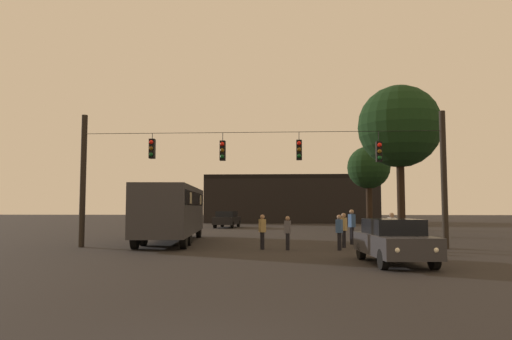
{
  "coord_description": "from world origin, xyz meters",
  "views": [
    {
      "loc": [
        1.16,
        -6.3,
        1.93
      ],
      "look_at": [
        -0.12,
        15.5,
        3.62
      ],
      "focal_mm": 33.5,
      "sensor_mm": 36.0,
      "label": 1
    }
  ],
  "objects_px": {
    "car_near_right": "(394,240)",
    "pedestrian_crossing_left": "(352,224)",
    "city_bus": "(173,208)",
    "pedestrian_near_bus": "(288,231)",
    "pedestrian_far_side": "(392,229)",
    "tree_behind_building": "(369,168)",
    "tree_left_silhouette": "(399,127)",
    "pedestrian_trailing": "(262,230)",
    "car_far_left": "(227,219)",
    "pedestrian_crossing_right": "(344,228)",
    "pedestrian_crossing_center": "(339,230)"
  },
  "relations": [
    {
      "from": "car_near_right",
      "to": "pedestrian_crossing_left",
      "type": "bearing_deg",
      "value": 91.66
    },
    {
      "from": "city_bus",
      "to": "pedestrian_near_bus",
      "type": "height_order",
      "value": "city_bus"
    },
    {
      "from": "pedestrian_far_side",
      "to": "tree_behind_building",
      "type": "height_order",
      "value": "tree_behind_building"
    },
    {
      "from": "car_near_right",
      "to": "tree_left_silhouette",
      "type": "xyz_separation_m",
      "value": [
        4.1,
        15.87,
        6.53
      ]
    },
    {
      "from": "city_bus",
      "to": "tree_left_silhouette",
      "type": "relative_size",
      "value": 1.1
    },
    {
      "from": "pedestrian_trailing",
      "to": "tree_behind_building",
      "type": "bearing_deg",
      "value": 67.6
    },
    {
      "from": "pedestrian_crossing_left",
      "to": "car_far_left",
      "type": "bearing_deg",
      "value": 114.34
    },
    {
      "from": "pedestrian_crossing_right",
      "to": "tree_behind_building",
      "type": "xyz_separation_m",
      "value": [
        4.62,
        19.36,
        4.4
      ]
    },
    {
      "from": "car_near_right",
      "to": "pedestrian_near_bus",
      "type": "distance_m",
      "value": 6.16
    },
    {
      "from": "car_near_right",
      "to": "city_bus",
      "type": "bearing_deg",
      "value": 136.6
    },
    {
      "from": "car_far_left",
      "to": "pedestrian_crossing_center",
      "type": "relative_size",
      "value": 2.83
    },
    {
      "from": "pedestrian_crossing_center",
      "to": "pedestrian_crossing_left",
      "type": "bearing_deg",
      "value": 72.76
    },
    {
      "from": "tree_behind_building",
      "to": "car_near_right",
      "type": "bearing_deg",
      "value": -98.24
    },
    {
      "from": "city_bus",
      "to": "pedestrian_crossing_left",
      "type": "relative_size",
      "value": 6.23
    },
    {
      "from": "city_bus",
      "to": "tree_left_silhouette",
      "type": "distance_m",
      "value": 16.33
    },
    {
      "from": "city_bus",
      "to": "car_near_right",
      "type": "distance_m",
      "value": 13.55
    },
    {
      "from": "car_far_left",
      "to": "pedestrian_far_side",
      "type": "relative_size",
      "value": 2.68
    },
    {
      "from": "pedestrian_trailing",
      "to": "pedestrian_far_side",
      "type": "xyz_separation_m",
      "value": [
        5.87,
        0.18,
        0.06
      ]
    },
    {
      "from": "car_far_left",
      "to": "pedestrian_near_bus",
      "type": "height_order",
      "value": "car_far_left"
    },
    {
      "from": "pedestrian_crossing_center",
      "to": "pedestrian_crossing_right",
      "type": "bearing_deg",
      "value": 74.92
    },
    {
      "from": "pedestrian_near_bus",
      "to": "tree_behind_building",
      "type": "xyz_separation_m",
      "value": [
        7.3,
        20.75,
        4.47
      ]
    },
    {
      "from": "tree_left_silhouette",
      "to": "tree_behind_building",
      "type": "bearing_deg",
      "value": 92.1
    },
    {
      "from": "pedestrian_crossing_left",
      "to": "tree_behind_building",
      "type": "xyz_separation_m",
      "value": [
        3.98,
        17.46,
        4.29
      ]
    },
    {
      "from": "pedestrian_crossing_center",
      "to": "pedestrian_crossing_right",
      "type": "height_order",
      "value": "pedestrian_crossing_right"
    },
    {
      "from": "pedestrian_crossing_center",
      "to": "pedestrian_far_side",
      "type": "xyz_separation_m",
      "value": [
        2.41,
        0.43,
        0.06
      ]
    },
    {
      "from": "pedestrian_crossing_left",
      "to": "pedestrian_near_bus",
      "type": "relative_size",
      "value": 1.19
    },
    {
      "from": "car_near_right",
      "to": "pedestrian_near_bus",
      "type": "bearing_deg",
      "value": 125.33
    },
    {
      "from": "pedestrian_crossing_center",
      "to": "pedestrian_near_bus",
      "type": "height_order",
      "value": "pedestrian_crossing_center"
    },
    {
      "from": "car_far_left",
      "to": "pedestrian_far_side",
      "type": "bearing_deg",
      "value": -65.43
    },
    {
      "from": "car_near_right",
      "to": "pedestrian_crossing_left",
      "type": "height_order",
      "value": "pedestrian_crossing_left"
    },
    {
      "from": "pedestrian_far_side",
      "to": "city_bus",
      "type": "bearing_deg",
      "value": 160.83
    },
    {
      "from": "car_near_right",
      "to": "pedestrian_crossing_right",
      "type": "height_order",
      "value": "pedestrian_crossing_right"
    },
    {
      "from": "pedestrian_trailing",
      "to": "tree_behind_building",
      "type": "height_order",
      "value": "tree_behind_building"
    },
    {
      "from": "car_near_right",
      "to": "pedestrian_far_side",
      "type": "distance_m",
      "value": 5.59
    },
    {
      "from": "pedestrian_crossing_left",
      "to": "car_near_right",
      "type": "bearing_deg",
      "value": -88.34
    },
    {
      "from": "pedestrian_crossing_center",
      "to": "tree_left_silhouette",
      "type": "distance_m",
      "value": 13.69
    },
    {
      "from": "tree_behind_building",
      "to": "tree_left_silhouette",
      "type": "bearing_deg",
      "value": -87.9
    },
    {
      "from": "car_near_right",
      "to": "pedestrian_far_side",
      "type": "relative_size",
      "value": 2.67
    },
    {
      "from": "car_far_left",
      "to": "pedestrian_crossing_left",
      "type": "distance_m",
      "value": 21.31
    },
    {
      "from": "pedestrian_crossing_right",
      "to": "pedestrian_near_bus",
      "type": "height_order",
      "value": "pedestrian_crossing_right"
    },
    {
      "from": "tree_left_silhouette",
      "to": "pedestrian_crossing_left",
      "type": "bearing_deg",
      "value": -119.89
    },
    {
      "from": "pedestrian_crossing_left",
      "to": "pedestrian_crossing_center",
      "type": "distance_m",
      "value": 3.44
    },
    {
      "from": "pedestrian_crossing_left",
      "to": "pedestrian_far_side",
      "type": "bearing_deg",
      "value": -63.91
    },
    {
      "from": "car_near_right",
      "to": "tree_behind_building",
      "type": "relative_size",
      "value": 0.61
    },
    {
      "from": "city_bus",
      "to": "pedestrian_near_bus",
      "type": "distance_m",
      "value": 7.63
    },
    {
      "from": "pedestrian_crossing_left",
      "to": "tree_behind_building",
      "type": "height_order",
      "value": "tree_behind_building"
    },
    {
      "from": "car_near_right",
      "to": "pedestrian_trailing",
      "type": "xyz_separation_m",
      "value": [
        -4.71,
        5.28,
        0.09
      ]
    },
    {
      "from": "pedestrian_crossing_right",
      "to": "city_bus",
      "type": "bearing_deg",
      "value": 162.24
    },
    {
      "from": "car_far_left",
      "to": "pedestrian_crossing_left",
      "type": "height_order",
      "value": "pedestrian_crossing_left"
    },
    {
      "from": "pedestrian_crossing_right",
      "to": "pedestrian_far_side",
      "type": "distance_m",
      "value": 2.25
    }
  ]
}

